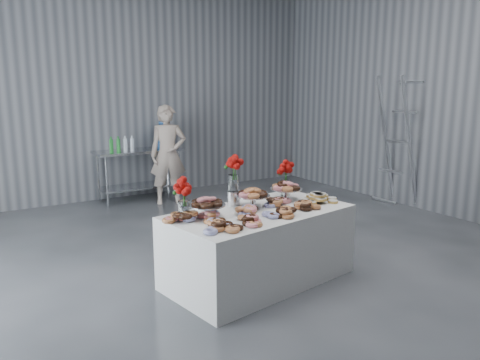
{
  "coord_description": "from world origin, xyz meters",
  "views": [
    {
      "loc": [
        -2.52,
        -3.72,
        2.01
      ],
      "look_at": [
        0.16,
        0.56,
        0.98
      ],
      "focal_mm": 35.0,
      "sensor_mm": 36.0,
      "label": 1
    }
  ],
  "objects_px": {
    "person": "(168,155)",
    "stepladder": "(397,141)",
    "display_table": "(259,246)",
    "prep_table": "(139,165)",
    "water_jug": "(164,134)"
  },
  "relations": [
    {
      "from": "display_table",
      "to": "person",
      "type": "bearing_deg",
      "value": 81.36
    },
    {
      "from": "water_jug",
      "to": "prep_table",
      "type": "bearing_deg",
      "value": 180.0
    },
    {
      "from": "display_table",
      "to": "stepladder",
      "type": "height_order",
      "value": "stepladder"
    },
    {
      "from": "prep_table",
      "to": "stepladder",
      "type": "bearing_deg",
      "value": -37.78
    },
    {
      "from": "water_jug",
      "to": "stepladder",
      "type": "relative_size",
      "value": 0.25
    },
    {
      "from": "display_table",
      "to": "stepladder",
      "type": "distance_m",
      "value": 3.96
    },
    {
      "from": "display_table",
      "to": "water_jug",
      "type": "distance_m",
      "value": 4.15
    },
    {
      "from": "person",
      "to": "stepladder",
      "type": "relative_size",
      "value": 0.77
    },
    {
      "from": "display_table",
      "to": "water_jug",
      "type": "height_order",
      "value": "water_jug"
    },
    {
      "from": "prep_table",
      "to": "water_jug",
      "type": "height_order",
      "value": "water_jug"
    },
    {
      "from": "prep_table",
      "to": "water_jug",
      "type": "xyz_separation_m",
      "value": [
        0.5,
        -0.0,
        0.53
      ]
    },
    {
      "from": "stepladder",
      "to": "display_table",
      "type": "bearing_deg",
      "value": -160.05
    },
    {
      "from": "person",
      "to": "stepladder",
      "type": "bearing_deg",
      "value": -18.18
    },
    {
      "from": "water_jug",
      "to": "stepladder",
      "type": "xyz_separation_m",
      "value": [
        2.98,
        -2.69,
        -0.05
      ]
    },
    {
      "from": "water_jug",
      "to": "display_table",
      "type": "bearing_deg",
      "value": -99.63
    }
  ]
}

